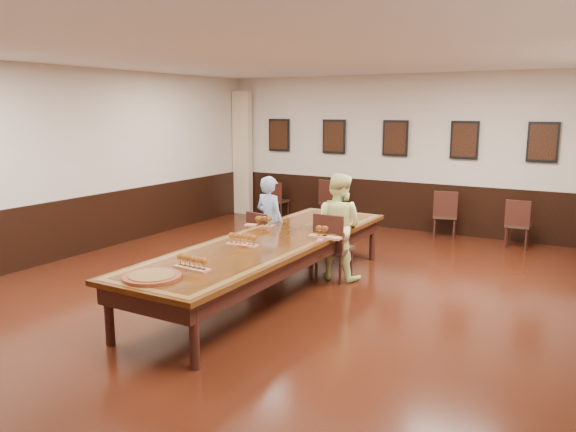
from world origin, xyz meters
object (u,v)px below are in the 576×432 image
Objects in this scene: spare_chair_b at (333,201)px; conference_table at (270,250)px; spare_chair_c at (445,214)px; carved_platter at (152,277)px; chair_man at (266,240)px; person_man at (270,222)px; spare_chair_a at (278,200)px; spare_chair_d at (518,223)px; chair_woman at (334,246)px; person_woman at (338,226)px.

spare_chair_b is 0.19× the size of conference_table.
spare_chair_c is at bearing -170.76° from spare_chair_b.
spare_chair_b is 7.04m from carved_platter.
chair_man is at bearing 100.53° from carved_platter.
person_man reaches higher than conference_table.
person_man is at bearing 118.68° from spare_chair_a.
spare_chair_d is 5.14m from conference_table.
person_man reaches higher than chair_woman.
spare_chair_b reaches higher than spare_chair_d.
person_man is 3.29m from carved_platter.
chair_man is at bearing -0.43° from chair_woman.
chair_man is at bearing 90.00° from person_man.
spare_chair_a reaches higher than carved_platter.
person_woman is at bearing 79.10° from carved_platter.
person_woman is at bearing 131.07° from spare_chair_b.
chair_woman is 4.01m from spare_chair_d.
spare_chair_a is (-1.98, 3.69, -0.03)m from chair_man.
spare_chair_b reaches higher than spare_chair_a.
spare_chair_a is at bearing -5.65° from spare_chair_d.
chair_woman is 0.20× the size of conference_table.
spare_chair_d reaches higher than conference_table.
conference_table is at bearing 86.42° from carved_platter.
person_man is at bearing 99.88° from carved_platter.
carved_platter is at bearing 110.18° from spare_chair_a.
chair_man is 3.83m from spare_chair_b.
conference_table is at bearing 62.69° from spare_chair_c.
spare_chair_a is 1.36m from spare_chair_b.
spare_chair_a is 0.58× the size of person_man.
spare_chair_c is 4.73m from conference_table.
spare_chair_a is at bearing 18.38° from spare_chair_b.
chair_woman is 0.64× the size of person_woman.
person_man is at bearing 48.54° from spare_chair_c.
conference_table is (0.72, -1.03, 0.15)m from chair_man.
person_woman reaches higher than carved_platter.
spare_chair_d reaches higher than carved_platter.
chair_woman is (1.21, -0.02, 0.05)m from chair_man.
person_woman is at bearing 66.38° from conference_table.
conference_table is at bearing 66.79° from person_woman.
chair_woman is 1.13m from conference_table.
chair_woman reaches higher than carved_platter.
chair_man reaches higher than carved_platter.
carved_platter is (0.59, -3.15, 0.31)m from chair_man.
person_woman is 1.24m from conference_table.
chair_man is 0.63× the size of person_man.
spare_chair_a is at bearing 110.53° from carved_platter.
person_woman is (1.21, 0.09, 0.33)m from chair_man.
spare_chair_c is at bearing -106.52° from chair_man.
spare_chair_c is (2.54, -0.24, -0.01)m from spare_chair_b.
spare_chair_b is at bearing 99.90° from carved_platter.
spare_chair_b is (-1.83, 3.80, -0.02)m from chair_woman.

